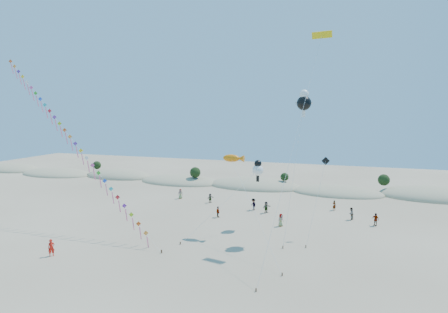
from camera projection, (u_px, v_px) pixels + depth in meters
ground at (130, 288)px, 32.23m from camera, size 160.00×160.00×0.00m
dune_ridge at (259, 186)px, 74.42m from camera, size 145.30×11.49×5.57m
kite_train at (68, 135)px, 49.20m from camera, size 31.63×11.32×23.36m
fish_kite at (234, 159)px, 45.61m from camera, size 9.28×10.95×9.83m
cartoon_kite_low at (258, 169)px, 48.28m from camera, size 7.56×10.04×8.82m
cartoon_kite_high at (304, 102)px, 44.05m from camera, size 2.34×6.35×17.60m
parafoil_kite at (321, 39)px, 42.10m from camera, size 4.85×16.31×24.09m
dark_kite at (321, 181)px, 44.17m from camera, size 2.08×5.58×9.63m
flyer_foreground at (51, 248)px, 39.09m from camera, size 0.75×0.79×1.81m
beachgoers at (266, 207)px, 55.66m from camera, size 31.91×11.14×1.80m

